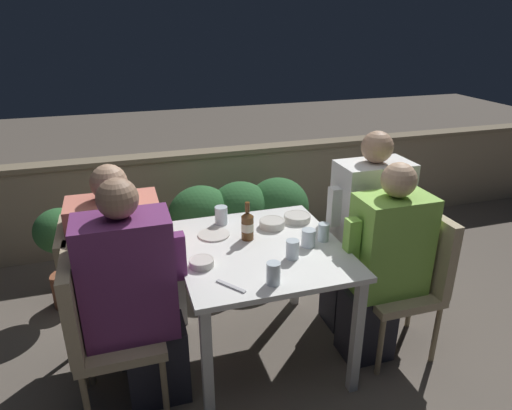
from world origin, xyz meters
name	(u,v)px	position (x,y,z in m)	size (l,w,h in m)	color
ground_plane	(259,352)	(0.00, 0.00, 0.00)	(16.00, 16.00, 0.00)	#665B51
parapet_wall	(204,195)	(0.00, 1.67, 0.42)	(9.00, 0.18, 0.83)	gray
dining_table	(260,261)	(0.00, 0.00, 0.64)	(0.90, 0.96, 0.74)	white
planter_hedge	(240,222)	(0.17, 1.03, 0.41)	(1.13, 0.47, 0.74)	brown
chair_left_near	(97,322)	(-0.88, -0.15, 0.53)	(0.43, 0.43, 0.89)	tan
person_purple_stripe	(137,299)	(-0.69, -0.15, 0.63)	(0.51, 0.26, 1.26)	#282833
chair_left_far	(91,287)	(-0.92, 0.20, 0.53)	(0.43, 0.43, 0.89)	tan
person_coral_top	(126,269)	(-0.72, 0.20, 0.61)	(0.52, 0.26, 1.22)	#282833
chair_right_near	(412,271)	(0.88, -0.19, 0.53)	(0.43, 0.43, 0.89)	tan
person_green_blouse	(383,265)	(0.68, -0.19, 0.61)	(0.49, 0.26, 1.21)	#282833
chair_right_far	(389,245)	(0.94, 0.14, 0.53)	(0.43, 0.43, 0.89)	tan
person_white_polo	(364,232)	(0.74, 0.14, 0.65)	(0.51, 0.26, 1.30)	#282833
beer_bottle	(247,225)	(-0.04, 0.11, 0.82)	(0.07, 0.07, 0.23)	brown
plate_0	(214,235)	(-0.21, 0.21, 0.74)	(0.18, 0.18, 0.01)	silver
bowl_0	(297,217)	(0.33, 0.26, 0.76)	(0.17, 0.17, 0.04)	beige
bowl_1	(272,223)	(0.15, 0.22, 0.76)	(0.15, 0.15, 0.05)	beige
bowl_2	(202,262)	(-0.35, -0.11, 0.76)	(0.13, 0.13, 0.04)	beige
glass_cup_0	(221,215)	(-0.13, 0.36, 0.79)	(0.08, 0.08, 0.11)	silver
glass_cup_1	(292,249)	(0.12, -0.18, 0.79)	(0.07, 0.07, 0.10)	silver
glass_cup_2	(308,238)	(0.26, -0.07, 0.79)	(0.08, 0.08, 0.10)	silver
glass_cup_3	(324,232)	(0.37, -0.04, 0.79)	(0.06, 0.06, 0.10)	silver
glass_cup_4	(273,273)	(-0.05, -0.38, 0.79)	(0.07, 0.07, 0.11)	silver
fork_0	(231,286)	(-0.25, -0.35, 0.74)	(0.12, 0.15, 0.01)	silver
potted_plant	(63,248)	(-1.13, 0.90, 0.45)	(0.34, 0.34, 0.73)	#9E5638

